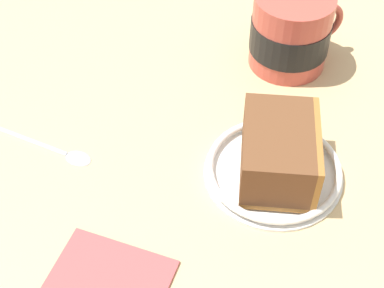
{
  "coord_description": "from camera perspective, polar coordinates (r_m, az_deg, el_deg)",
  "views": [
    {
      "loc": [
        -2.43,
        40.78,
        47.14
      ],
      "look_at": [
        4.14,
        1.26,
        3.0
      ],
      "focal_mm": 54.07,
      "sensor_mm": 36.0,
      "label": 1
    }
  ],
  "objects": [
    {
      "name": "small_plate",
      "position": [
        0.61,
        8.04,
        -2.56
      ],
      "size": [
        14.55,
        14.55,
        1.43
      ],
      "color": "white",
      "rests_on": "ground_plane"
    },
    {
      "name": "cake_slice",
      "position": [
        0.59,
        8.6,
        -0.76
      ],
      "size": [
        8.23,
        10.95,
        5.9
      ],
      "color": "#9E662D",
      "rests_on": "small_plate"
    },
    {
      "name": "ground_plane",
      "position": [
        0.63,
        3.89,
        -2.24
      ],
      "size": [
        146.18,
        146.18,
        2.61
      ],
      "primitive_type": "cube",
      "color": "tan"
    },
    {
      "name": "tea_mug",
      "position": [
        0.72,
        9.74,
        10.91
      ],
      "size": [
        11.33,
        9.71,
        9.53
      ],
      "color": "#BF4C3F",
      "rests_on": "ground_plane"
    },
    {
      "name": "teaspoon",
      "position": [
        0.64,
        -12.56,
        -0.7
      ],
      "size": [
        11.72,
        4.4,
        0.8
      ],
      "color": "silver",
      "rests_on": "ground_plane"
    }
  ]
}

